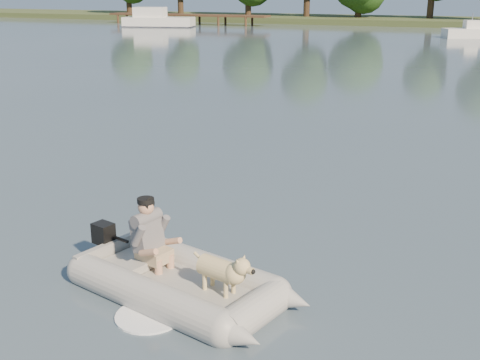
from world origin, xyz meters
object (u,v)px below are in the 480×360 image
at_px(dinghy, 181,257).
at_px(cabin_cruiser, 159,17).
at_px(dock, 187,19).
at_px(dog, 219,273).
at_px(man, 148,232).
at_px(motorboat, 474,26).

xyz_separation_m(dinghy, cabin_cruiser, (-27.34, 47.20, 0.41)).
relative_size(dock, dinghy, 4.12).
bearing_deg(dock, cabin_cruiser, -96.70).
xyz_separation_m(dog, cabin_cruiser, (-27.92, 47.31, 0.47)).
height_order(dock, dinghy, dinghy).
height_order(man, dog, man).
bearing_deg(dinghy, motorboat, 102.75).
xyz_separation_m(dinghy, dog, (0.58, -0.11, -0.06)).
xyz_separation_m(man, motorboat, (2.41, 44.72, 0.19)).
bearing_deg(cabin_cruiser, dinghy, -73.70).
distance_m(dock, dog, 58.99).
height_order(dock, motorboat, motorboat).
bearing_deg(dinghy, man, 175.76).
bearing_deg(man, dock, 131.79).
xyz_separation_m(cabin_cruiser, motorboat, (29.15, -2.27, -0.05)).
distance_m(cabin_cruiser, motorboat, 29.24).
height_order(man, cabin_cruiser, cabin_cruiser).
bearing_deg(motorboat, dog, -114.60).
bearing_deg(dock, motorboat, -14.21).
bearing_deg(man, dog, -0.00).
distance_m(man, dog, 1.24).
xyz_separation_m(man, dog, (1.17, -0.32, -0.23)).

